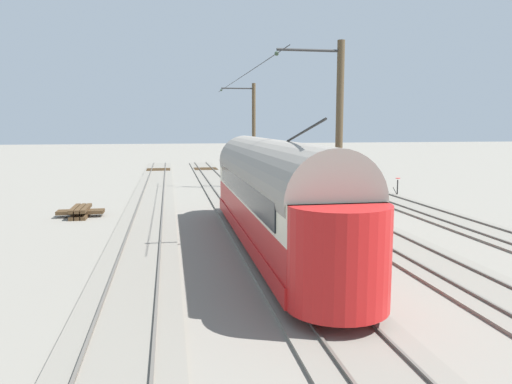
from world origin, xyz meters
name	(u,v)px	position (x,y,z in m)	size (l,w,h in m)	color
ground_plane	(303,223)	(0.00, 0.00, 0.00)	(220.00, 220.00, 0.00)	gray
track_streetcar_siding	(441,216)	(-7.64, -0.31, 0.05)	(2.80, 80.00, 0.18)	slate
track_adjacent_siding	(350,219)	(-2.55, -0.31, 0.05)	(2.80, 80.00, 0.18)	slate
track_third_siding	(252,223)	(2.55, -0.31, 0.05)	(2.80, 80.00, 0.18)	slate
track_outer_siding	(146,226)	(7.64, -0.31, 0.05)	(2.80, 80.00, 0.18)	slate
vintage_streetcar	(273,192)	(2.55, 4.75, 2.26)	(2.65, 17.50, 4.86)	red
catenary_pole_foreground	(253,134)	(0.15, -13.89, 4.15)	(2.68, 0.28, 7.98)	#4C3D28
catenary_pole_mid_near	(337,144)	(0.15, 5.24, 4.15)	(2.68, 0.28, 7.98)	#4C3D28
overhead_wire_run	(239,79)	(2.47, -4.93, 7.44)	(2.47, 23.13, 0.18)	black
switch_stand	(397,186)	(-9.00, -8.23, 0.70)	(0.50, 0.30, 1.24)	black
spare_tie_stack	(81,212)	(11.21, -3.79, 0.27)	(2.40, 2.40, 0.54)	#47331E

